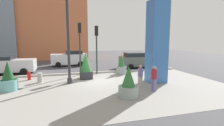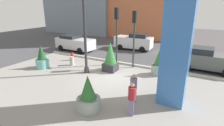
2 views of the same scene
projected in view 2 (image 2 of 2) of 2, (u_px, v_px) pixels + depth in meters
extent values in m
plane|color=#47474C|center=(134.00, 63.00, 15.99)|extent=(60.00, 60.00, 0.00)
cube|color=gray|center=(98.00, 88.00, 10.98)|extent=(18.00, 10.00, 0.02)
cube|color=#B7B2A8|center=(130.00, 64.00, 15.23)|extent=(18.00, 0.24, 0.16)
cylinder|color=#2D2D33|center=(87.00, 70.00, 13.50)|extent=(0.36, 0.36, 0.40)
cylinder|color=#2D2D33|center=(85.00, 33.00, 12.63)|extent=(0.20, 0.20, 6.05)
cube|color=#3870BC|center=(177.00, 45.00, 8.57)|extent=(1.30, 1.30, 6.15)
cylinder|color=gray|center=(158.00, 70.00, 13.07)|extent=(0.98, 0.98, 0.77)
cylinder|color=#382819|center=(158.00, 65.00, 12.96)|extent=(0.90, 0.90, 0.04)
cone|color=#2D6B33|center=(159.00, 58.00, 12.78)|extent=(0.65, 0.65, 1.11)
cube|color=#2D2D33|center=(110.00, 67.00, 13.86)|extent=(1.00, 1.00, 0.64)
cylinder|color=#382819|center=(110.00, 63.00, 13.77)|extent=(0.95, 0.95, 0.04)
cone|color=#2D6B33|center=(110.00, 53.00, 13.51)|extent=(0.94, 0.94, 1.64)
cylinder|color=gray|center=(89.00, 104.00, 8.61)|extent=(1.16, 1.16, 0.65)
cylinder|color=#382819|center=(88.00, 98.00, 8.52)|extent=(1.07, 1.07, 0.04)
cone|color=#2D6B33|center=(88.00, 87.00, 8.33)|extent=(0.78, 0.78, 1.17)
cylinder|color=#6BB2B2|center=(43.00, 64.00, 14.52)|extent=(1.05, 1.05, 0.74)
cylinder|color=#382819|center=(42.00, 59.00, 14.41)|extent=(0.97, 0.97, 0.04)
cone|color=#1E4C28|center=(41.00, 52.00, 14.22)|extent=(0.73, 0.73, 1.20)
cylinder|color=red|center=(72.00, 57.00, 16.61)|extent=(0.26, 0.26, 0.55)
sphere|color=red|center=(72.00, 54.00, 16.50)|extent=(0.24, 0.24, 0.24)
cylinder|color=red|center=(74.00, 57.00, 16.52)|extent=(0.12, 0.10, 0.10)
cylinder|color=#B2ADA3|center=(72.00, 61.00, 15.18)|extent=(0.36, 0.36, 0.75)
cylinder|color=#333833|center=(117.00, 43.00, 14.87)|extent=(0.14, 0.14, 3.85)
cube|color=black|center=(117.00, 13.00, 14.14)|extent=(0.28, 0.32, 0.90)
sphere|color=yellow|center=(118.00, 13.00, 14.28)|extent=(0.18, 0.18, 0.18)
cylinder|color=#333833|center=(134.00, 46.00, 14.21)|extent=(0.14, 0.14, 3.63)
cube|color=black|center=(135.00, 17.00, 13.51)|extent=(0.28, 0.32, 0.90)
sphere|color=red|center=(136.00, 13.00, 13.57)|extent=(0.18, 0.18, 0.18)
cube|color=silver|center=(134.00, 42.00, 20.60)|extent=(4.34, 2.00, 1.20)
cube|color=#1E2328|center=(139.00, 35.00, 20.08)|extent=(1.99, 1.67, 0.42)
cylinder|color=black|center=(120.00, 47.00, 20.54)|extent=(0.65, 0.25, 0.64)
cylinder|color=black|center=(126.00, 44.00, 22.09)|extent=(0.65, 0.25, 0.64)
cylinder|color=black|center=(142.00, 49.00, 19.45)|extent=(0.65, 0.25, 0.64)
cylinder|color=black|center=(146.00, 46.00, 20.99)|extent=(0.65, 0.25, 0.64)
cube|color=#565B56|center=(207.00, 60.00, 13.85)|extent=(4.49, 1.95, 1.08)
cube|color=#1E2328|center=(200.00, 50.00, 13.94)|extent=(2.04, 1.67, 0.44)
cylinder|color=black|center=(189.00, 61.00, 15.42)|extent=(0.65, 0.24, 0.64)
cylinder|color=black|center=(186.00, 67.00, 13.90)|extent=(0.65, 0.24, 0.64)
cube|color=silver|center=(75.00, 43.00, 20.07)|extent=(4.55, 1.96, 1.11)
cube|color=#1E2328|center=(70.00, 37.00, 20.17)|extent=(2.07, 1.66, 0.32)
cylinder|color=black|center=(90.00, 48.00, 20.29)|extent=(0.65, 0.24, 0.64)
cylinder|color=black|center=(80.00, 51.00, 18.81)|extent=(0.65, 0.24, 0.64)
cylinder|color=black|center=(72.00, 45.00, 21.64)|extent=(0.65, 0.24, 0.64)
cylinder|color=black|center=(61.00, 48.00, 20.16)|extent=(0.65, 0.24, 0.64)
cube|color=#B2AD9E|center=(133.00, 95.00, 9.39)|extent=(0.32, 0.25, 0.77)
cylinder|color=slate|center=(134.00, 83.00, 9.18)|extent=(0.43, 0.43, 0.58)
sphere|color=tan|center=(134.00, 76.00, 9.06)|extent=(0.21, 0.21, 0.21)
cube|color=slate|center=(132.00, 107.00, 8.21)|extent=(0.26, 0.32, 0.81)
cylinder|color=maroon|center=(132.00, 93.00, 7.99)|extent=(0.44, 0.44, 0.61)
sphere|color=tan|center=(132.00, 85.00, 7.87)|extent=(0.22, 0.22, 0.22)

